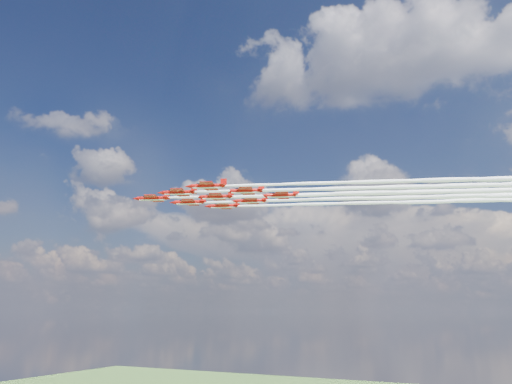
# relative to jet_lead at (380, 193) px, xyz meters

# --- Properties ---
(jet_lead) EXTENTS (126.44, 51.09, 2.72)m
(jet_lead) POSITION_rel_jet_lead_xyz_m (0.00, 0.00, 0.00)
(jet_lead) COLOR #B70D0A
(jet_row2_port) EXTENTS (126.44, 51.09, 2.72)m
(jet_row2_port) POSITION_rel_jet_lead_xyz_m (10.77, -2.59, 0.00)
(jet_row2_port) COLOR #B70D0A
(jet_row2_starb) EXTENTS (126.44, 51.09, 2.72)m
(jet_row2_starb) POSITION_rel_jet_lead_xyz_m (6.36, 9.07, 0.00)
(jet_row2_starb) COLOR #B70D0A
(jet_row3_port) EXTENTS (126.44, 51.09, 2.72)m
(jet_row3_port) POSITION_rel_jet_lead_xyz_m (21.54, -5.18, 0.00)
(jet_row3_port) COLOR #B70D0A
(jet_row3_centre) EXTENTS (126.44, 51.09, 2.72)m
(jet_row3_centre) POSITION_rel_jet_lead_xyz_m (17.13, 6.48, 0.00)
(jet_row3_centre) COLOR #B70D0A
(jet_row3_starb) EXTENTS (126.44, 51.09, 2.72)m
(jet_row3_starb) POSITION_rel_jet_lead_xyz_m (12.72, 18.14, 0.00)
(jet_row3_starb) COLOR #B70D0A
(jet_row4_port) EXTENTS (126.44, 51.09, 2.72)m
(jet_row4_port) POSITION_rel_jet_lead_xyz_m (27.90, 3.89, 0.00)
(jet_row4_port) COLOR #B70D0A
(jet_row4_starb) EXTENTS (126.44, 51.09, 2.72)m
(jet_row4_starb) POSITION_rel_jet_lead_xyz_m (23.49, 15.55, 0.00)
(jet_row4_starb) COLOR #B70D0A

